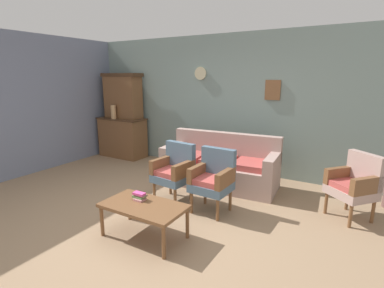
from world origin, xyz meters
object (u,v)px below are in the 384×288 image
side_cabinet (123,137)px  wingback_chair_by_fireplace (355,183)px  vase_on_cabinet (113,112)px  armchair_row_middle (174,170)px  book_stack_on_table (140,196)px  coffee_table (144,208)px  floral_couch (220,167)px  armchair_by_doorway (213,178)px

side_cabinet → wingback_chair_by_fireplace: side_cabinet is taller
vase_on_cabinet → armchair_row_middle: size_ratio=0.35×
book_stack_on_table → wingback_chair_by_fireplace: bearing=37.9°
vase_on_cabinet → coffee_table: bearing=-40.0°
side_cabinet → floral_couch: (2.82, -0.53, -0.14)m
side_cabinet → wingback_chair_by_fireplace: bearing=-8.8°
floral_couch → book_stack_on_table: floral_couch is taller
side_cabinet → wingback_chair_by_fireplace: 4.97m
armchair_row_middle → book_stack_on_table: size_ratio=5.16×
side_cabinet → armchair_row_middle: 2.92m
floral_couch → book_stack_on_table: 1.99m
armchair_by_doorway → coffee_table: 1.13m
wingback_chair_by_fireplace → book_stack_on_table: size_ratio=5.16×
coffee_table → book_stack_on_table: size_ratio=5.73×
armchair_row_middle → armchair_by_doorway: bearing=-2.2°
vase_on_cabinet → armchair_by_doorway: (3.25, -1.35, -0.59)m
floral_couch → armchair_by_doorway: 1.08m
floral_couch → armchair_by_doorway: size_ratio=2.28×
side_cabinet → coffee_table: 3.80m
vase_on_cabinet → coffee_table: (2.86, -2.40, -0.71)m
wingback_chair_by_fireplace → side_cabinet: bearing=171.2°
vase_on_cabinet → armchair_row_middle: (2.58, -1.32, -0.59)m
floral_couch → wingback_chair_by_fireplace: (2.09, -0.23, 0.17)m
vase_on_cabinet → wingback_chair_by_fireplace: (4.99, -0.58, -0.59)m
side_cabinet → armchair_row_middle: (2.50, -1.50, 0.03)m
coffee_table → side_cabinet: bearing=137.2°
armchair_row_middle → coffee_table: (0.29, -1.08, -0.12)m
side_cabinet → coffee_table: bearing=-42.8°
side_cabinet → book_stack_on_table: size_ratio=6.62×
book_stack_on_table → side_cabinet: bearing=136.8°
floral_couch → wingback_chair_by_fireplace: same height
vase_on_cabinet → floral_couch: vase_on_cabinet is taller
side_cabinet → armchair_by_doorway: 3.53m
side_cabinet → floral_couch: 2.87m
armchair_by_doorway → book_stack_on_table: bearing=-117.9°
side_cabinet → armchair_by_doorway: bearing=-25.7°
wingback_chair_by_fireplace → book_stack_on_table: 2.85m
armchair_by_doorway → book_stack_on_table: 1.10m
side_cabinet → wingback_chair_by_fireplace: size_ratio=1.28×
wingback_chair_by_fireplace → book_stack_on_table: (-2.25, -1.75, -0.03)m
vase_on_cabinet → wingback_chair_by_fireplace: vase_on_cabinet is taller
side_cabinet → vase_on_cabinet: size_ratio=3.65×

